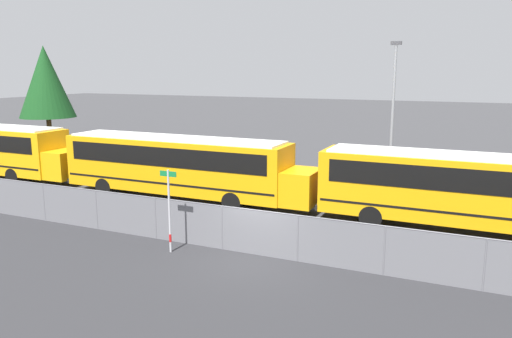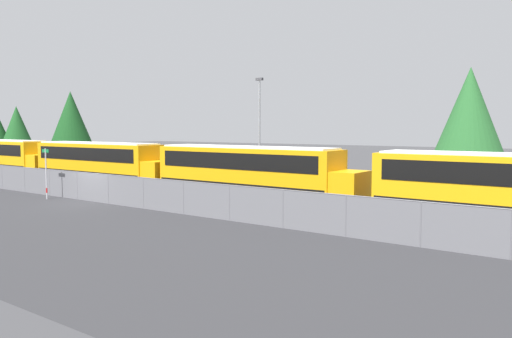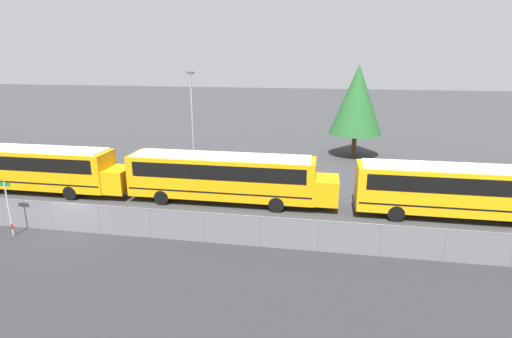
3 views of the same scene
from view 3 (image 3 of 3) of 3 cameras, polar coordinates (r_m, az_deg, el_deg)
name	(u,v)px [view 3 (image 3 of 3)]	position (r m, az deg, el deg)	size (l,w,h in m)	color
ground_plane	(76,232)	(25.14, -24.27, -8.17)	(200.00, 200.00, 0.00)	#38383A
fence	(74,217)	(24.81, -24.51, -6.30)	(99.73, 0.07, 1.73)	#9EA0A5
school_bus_2	(32,166)	(32.94, -29.33, 0.37)	(14.06, 2.46, 3.30)	orange
school_bus_3	(226,175)	(26.67, -4.34, -0.86)	(14.06, 2.46, 3.30)	orange
school_bus_4	(468,189)	(27.11, 28.03, -2.49)	(14.06, 2.46, 3.30)	#EDA80F
street_sign	(9,208)	(25.69, -31.85, -4.71)	(0.70, 0.09, 3.15)	#B7B7BC
light_pole	(192,117)	(34.78, -9.09, 7.36)	(0.60, 0.24, 8.31)	gray
tree_1	(357,100)	(39.40, 14.24, 9.57)	(5.00, 5.00, 8.82)	#51381E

